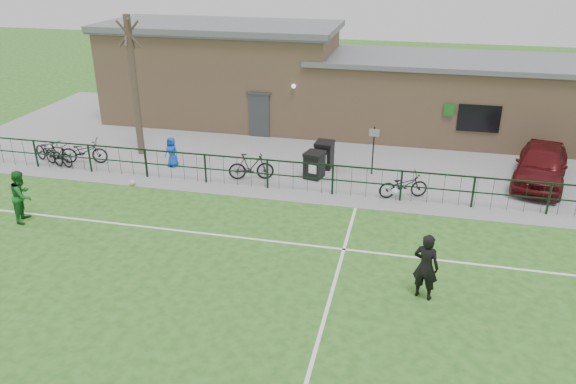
% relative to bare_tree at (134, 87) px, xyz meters
% --- Properties ---
extents(ground, '(90.00, 90.00, 0.00)m').
position_rel_bare_tree_xyz_m(ground, '(8.00, -10.50, -3.00)').
color(ground, '#26591A').
rests_on(ground, ground).
extents(paving_strip, '(34.00, 13.00, 0.02)m').
position_rel_bare_tree_xyz_m(paving_strip, '(8.00, 3.00, -2.99)').
color(paving_strip, gray).
rests_on(paving_strip, ground).
extents(pitch_line_touch, '(28.00, 0.10, 0.01)m').
position_rel_bare_tree_xyz_m(pitch_line_touch, '(8.00, -2.70, -3.00)').
color(pitch_line_touch, white).
rests_on(pitch_line_touch, ground).
extents(pitch_line_mid, '(28.00, 0.10, 0.01)m').
position_rel_bare_tree_xyz_m(pitch_line_mid, '(8.00, -6.50, -3.00)').
color(pitch_line_mid, white).
rests_on(pitch_line_mid, ground).
extents(pitch_line_perp, '(0.10, 16.00, 0.01)m').
position_rel_bare_tree_xyz_m(pitch_line_perp, '(10.00, -10.50, -3.00)').
color(pitch_line_perp, white).
rests_on(pitch_line_perp, ground).
extents(perimeter_fence, '(28.00, 0.10, 1.20)m').
position_rel_bare_tree_xyz_m(perimeter_fence, '(8.00, -2.50, -2.40)').
color(perimeter_fence, black).
rests_on(perimeter_fence, ground).
extents(bare_tree, '(0.30, 0.30, 6.00)m').
position_rel_bare_tree_xyz_m(bare_tree, '(0.00, 0.00, 0.00)').
color(bare_tree, '#433428').
rests_on(bare_tree, ground).
extents(wheelie_bin_left, '(0.74, 0.83, 1.04)m').
position_rel_bare_tree_xyz_m(wheelie_bin_left, '(8.24, 0.14, -2.46)').
color(wheelie_bin_left, black).
rests_on(wheelie_bin_left, paving_strip).
extents(wheelie_bin_right, '(0.81, 0.88, 0.99)m').
position_rel_bare_tree_xyz_m(wheelie_bin_right, '(8.04, -1.05, -2.49)').
color(wheelie_bin_right, black).
rests_on(wheelie_bin_right, paving_strip).
extents(sign_post, '(0.08, 0.08, 2.00)m').
position_rel_bare_tree_xyz_m(sign_post, '(10.26, -0.15, -1.98)').
color(sign_post, black).
rests_on(sign_post, paving_strip).
extents(car_maroon, '(2.85, 4.84, 1.54)m').
position_rel_bare_tree_xyz_m(car_maroon, '(16.69, 0.37, -2.21)').
color(car_maroon, '#4E0E11').
rests_on(car_maroon, paving_strip).
extents(bicycle_a, '(2.09, 1.43, 1.04)m').
position_rel_bare_tree_xyz_m(bicycle_a, '(-3.24, -1.98, -2.46)').
color(bicycle_a, black).
rests_on(bicycle_a, paving_strip).
extents(bicycle_b, '(1.72, 0.93, 0.99)m').
position_rel_bare_tree_xyz_m(bicycle_b, '(-2.67, -2.19, -2.48)').
color(bicycle_b, black).
rests_on(bicycle_b, paving_strip).
extents(bicycle_c, '(2.09, 1.11, 1.04)m').
position_rel_bare_tree_xyz_m(bicycle_c, '(-1.78, -1.66, -2.46)').
color(bicycle_c, black).
rests_on(bicycle_c, paving_strip).
extents(bicycle_d, '(1.86, 0.97, 1.08)m').
position_rel_bare_tree_xyz_m(bicycle_d, '(5.65, -1.80, -2.44)').
color(bicycle_d, black).
rests_on(bicycle_d, paving_strip).
extents(bicycle_e, '(1.93, 1.24, 0.96)m').
position_rel_bare_tree_xyz_m(bicycle_e, '(11.57, -2.19, -2.50)').
color(bicycle_e, black).
rests_on(bicycle_e, paving_strip).
extents(spectator_child, '(0.70, 0.53, 1.28)m').
position_rel_bare_tree_xyz_m(spectator_child, '(2.03, -1.19, -2.34)').
color(spectator_child, blue).
rests_on(spectator_child, paving_strip).
extents(goalkeeper_kick, '(1.50, 2.94, 1.99)m').
position_rel_bare_tree_xyz_m(goalkeeper_kick, '(12.37, -8.49, -2.05)').
color(goalkeeper_kick, black).
rests_on(goalkeeper_kick, ground).
extents(outfield_player, '(0.88, 1.01, 1.78)m').
position_rel_bare_tree_xyz_m(outfield_player, '(-0.81, -6.92, -2.11)').
color(outfield_player, '#1C6224').
rests_on(outfield_player, ground).
extents(ball_ground, '(0.24, 0.24, 0.24)m').
position_rel_bare_tree_xyz_m(ball_ground, '(1.32, -3.43, -2.88)').
color(ball_ground, silver).
rests_on(ball_ground, ground).
extents(clubhouse, '(24.25, 5.40, 4.96)m').
position_rel_bare_tree_xyz_m(clubhouse, '(7.12, 6.00, -0.78)').
color(clubhouse, tan).
rests_on(clubhouse, ground).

